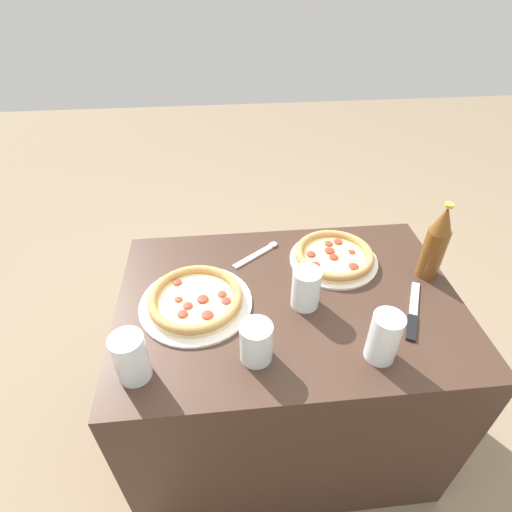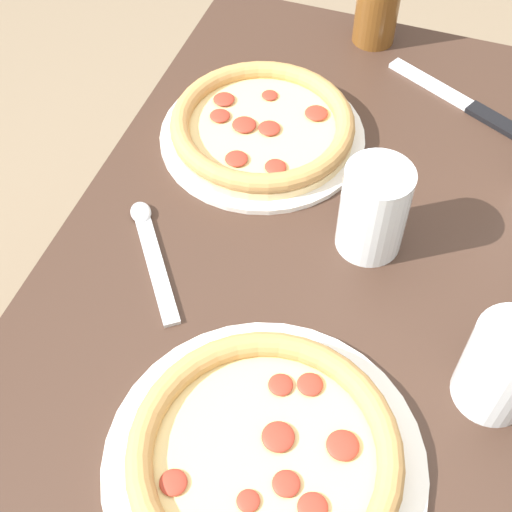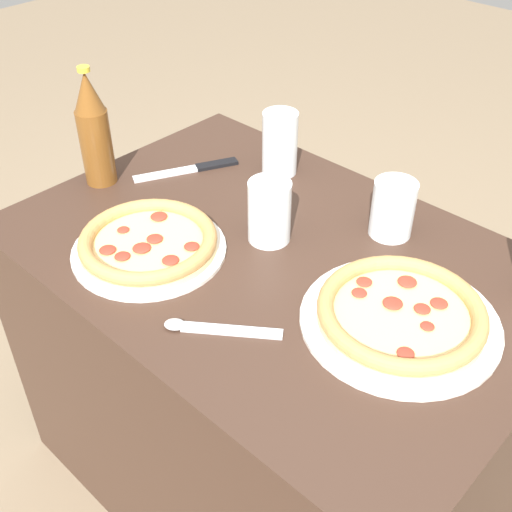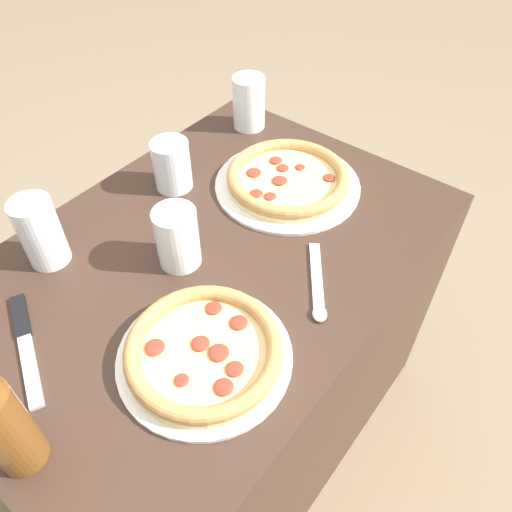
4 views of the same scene
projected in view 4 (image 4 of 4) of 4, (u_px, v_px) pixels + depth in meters
ground_plane at (223, 418)px, 1.49m from camera, size 8.00×8.00×0.00m
table at (216, 353)px, 1.23m from camera, size 1.01×0.69×0.70m
pizza_salami at (287, 179)px, 1.11m from camera, size 0.33×0.33×0.04m
pizza_veggie at (204, 351)px, 0.80m from camera, size 0.29×0.29×0.04m
glass_red_wine at (42, 235)px, 0.93m from camera, size 0.08×0.08×0.14m
glass_mango_juice at (249, 105)px, 1.26m from camera, size 0.08×0.08×0.13m
glass_cola at (172, 167)px, 1.09m from camera, size 0.08×0.08×0.11m
glass_lemonade at (178, 240)px, 0.93m from camera, size 0.08×0.08×0.12m
knife at (25, 342)px, 0.83m from camera, size 0.13×0.22×0.01m
spoon at (318, 289)px, 0.91m from camera, size 0.17×0.13×0.01m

